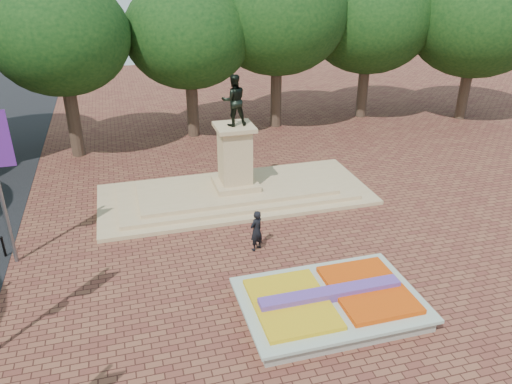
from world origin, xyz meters
TOP-DOWN VIEW (x-y plane):
  - ground at (0.00, 0.00)m, footprint 90.00×90.00m
  - flower_bed at (1.03, -2.00)m, footprint 6.30×4.30m
  - monument at (0.00, 8.00)m, footprint 14.00×6.00m
  - tree_row_back at (2.33, 18.00)m, footprint 44.80×8.80m
  - pedestrian at (-0.39, 2.67)m, footprint 0.81×0.72m

SIDE VIEW (x-z plane):
  - ground at x=0.00m, z-range 0.00..0.00m
  - flower_bed at x=1.03m, z-range -0.08..0.83m
  - monument at x=0.00m, z-range -2.32..4.09m
  - pedestrian at x=-0.39m, z-range 0.00..1.85m
  - tree_row_back at x=2.33m, z-range 1.46..11.89m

